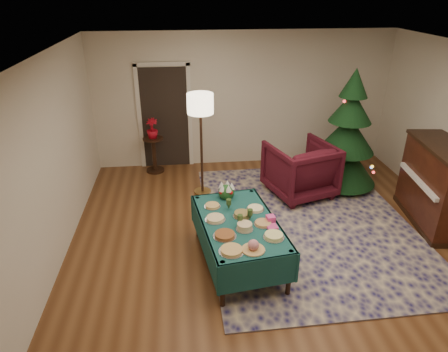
{
  "coord_description": "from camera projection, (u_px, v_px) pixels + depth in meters",
  "views": [
    {
      "loc": [
        -1.27,
        -4.34,
        3.48
      ],
      "look_at": [
        -0.67,
        1.09,
        0.84
      ],
      "focal_mm": 32.0,
      "sensor_mm": 36.0,
      "label": 1
    }
  ],
  "objects": [
    {
      "name": "room_shell",
      "position": [
        287.0,
        174.0,
        4.94
      ],
      "size": [
        7.0,
        7.0,
        7.0
      ],
      "color": "#593319",
      "rests_on": "ground"
    },
    {
      "name": "doorway",
      "position": [
        165.0,
        115.0,
        8.0
      ],
      "size": [
        1.08,
        0.04,
        2.16
      ],
      "color": "black",
      "rests_on": "ground"
    },
    {
      "name": "rug",
      "position": [
        307.0,
        222.0,
        6.43
      ],
      "size": [
        3.27,
        4.25,
        0.02
      ],
      "primitive_type": "cube",
      "rotation": [
        0.0,
        0.0,
        0.02
      ],
      "color": "#16144B",
      "rests_on": "ground"
    },
    {
      "name": "buffet_table",
      "position": [
        239.0,
        230.0,
        5.3
      ],
      "size": [
        1.22,
        1.82,
        0.66
      ],
      "color": "black",
      "rests_on": "ground"
    },
    {
      "name": "platter_0",
      "position": [
        232.0,
        250.0,
        4.64
      ],
      "size": [
        0.3,
        0.3,
        0.04
      ],
      "color": "silver",
      "rests_on": "buffet_table"
    },
    {
      "name": "platter_1",
      "position": [
        253.0,
        246.0,
        4.65
      ],
      "size": [
        0.28,
        0.28,
        0.14
      ],
      "color": "silver",
      "rests_on": "buffet_table"
    },
    {
      "name": "platter_2",
      "position": [
        274.0,
        236.0,
        4.89
      ],
      "size": [
        0.26,
        0.26,
        0.05
      ],
      "color": "silver",
      "rests_on": "buffet_table"
    },
    {
      "name": "platter_3",
      "position": [
        225.0,
        235.0,
        4.92
      ],
      "size": [
        0.29,
        0.29,
        0.05
      ],
      "color": "silver",
      "rests_on": "buffet_table"
    },
    {
      "name": "platter_4",
      "position": [
        245.0,
        227.0,
        5.05
      ],
      "size": [
        0.22,
        0.22,
        0.09
      ],
      "color": "silver",
      "rests_on": "buffet_table"
    },
    {
      "name": "platter_5",
      "position": [
        263.0,
        223.0,
        5.17
      ],
      "size": [
        0.25,
        0.25,
        0.04
      ],
      "color": "silver",
      "rests_on": "buffet_table"
    },
    {
      "name": "platter_6",
      "position": [
        215.0,
        219.0,
        5.26
      ],
      "size": [
        0.27,
        0.27,
        0.05
      ],
      "color": "silver",
      "rests_on": "buffet_table"
    },
    {
      "name": "platter_7",
      "position": [
        242.0,
        215.0,
        5.33
      ],
      "size": [
        0.25,
        0.25,
        0.06
      ],
      "color": "silver",
      "rests_on": "buffet_table"
    },
    {
      "name": "platter_8",
      "position": [
        255.0,
        209.0,
        5.5
      ],
      "size": [
        0.25,
        0.25,
        0.04
      ],
      "color": "silver",
      "rests_on": "buffet_table"
    },
    {
      "name": "platter_9",
      "position": [
        212.0,
        206.0,
        5.57
      ],
      "size": [
        0.23,
        0.23,
        0.04
      ],
      "color": "silver",
      "rests_on": "buffet_table"
    },
    {
      "name": "goblet_0",
      "position": [
        229.0,
        204.0,
        5.49
      ],
      "size": [
        0.07,
        0.07,
        0.15
      ],
      "color": "#2D471E",
      "rests_on": "buffet_table"
    },
    {
      "name": "goblet_1",
      "position": [
        250.0,
        214.0,
        5.24
      ],
      "size": [
        0.07,
        0.07,
        0.15
      ],
      "color": "#2D471E",
      "rests_on": "buffet_table"
    },
    {
      "name": "goblet_2",
      "position": [
        240.0,
        220.0,
        5.12
      ],
      "size": [
        0.07,
        0.07,
        0.15
      ],
      "color": "#2D471E",
      "rests_on": "buffet_table"
    },
    {
      "name": "napkin_stack",
      "position": [
        272.0,
        227.0,
        5.08
      ],
      "size": [
        0.15,
        0.15,
        0.04
      ],
      "primitive_type": "cube",
      "rotation": [
        0.0,
        0.0,
        0.14
      ],
      "color": "#D23A7F",
      "rests_on": "buffet_table"
    },
    {
      "name": "gift_box",
      "position": [
        271.0,
        219.0,
        5.21
      ],
      "size": [
        0.12,
        0.12,
        0.09
      ],
      "primitive_type": "cube",
      "rotation": [
        0.0,
        0.0,
        0.14
      ],
      "color": "#E64092",
      "rests_on": "buffet_table"
    },
    {
      "name": "centerpiece",
      "position": [
        226.0,
        191.0,
        5.77
      ],
      "size": [
        0.24,
        0.24,
        0.27
      ],
      "color": "#1E4C1E",
      "rests_on": "buffet_table"
    },
    {
      "name": "armchair",
      "position": [
        300.0,
        167.0,
        7.09
      ],
      "size": [
        1.29,
        1.25,
        1.08
      ],
      "primitive_type": "imported",
      "rotation": [
        0.0,
        0.0,
        3.44
      ],
      "color": "#440E1A",
      "rests_on": "ground"
    },
    {
      "name": "floor_lamp",
      "position": [
        200.0,
        110.0,
        6.69
      ],
      "size": [
        0.45,
        0.45,
        1.84
      ],
      "color": "#A57F3F",
      "rests_on": "ground"
    },
    {
      "name": "side_table",
      "position": [
        154.0,
        155.0,
        8.05
      ],
      "size": [
        0.4,
        0.4,
        0.72
      ],
      "color": "black",
      "rests_on": "ground"
    },
    {
      "name": "potted_plant",
      "position": [
        152.0,
        133.0,
        7.84
      ],
      "size": [
        0.22,
        0.4,
        0.22
      ],
      "primitive_type": "imported",
      "color": "#B60D1C",
      "rests_on": "side_table"
    },
    {
      "name": "christmas_tree",
      "position": [
        347.0,
        136.0,
        7.19
      ],
      "size": [
        1.58,
        1.58,
        2.21
      ],
      "color": "black",
      "rests_on": "ground"
    },
    {
      "name": "piano",
      "position": [
        439.0,
        186.0,
        6.19
      ],
      "size": [
        0.88,
        1.59,
        1.31
      ],
      "color": "black",
      "rests_on": "ground"
    }
  ]
}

